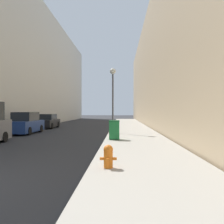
# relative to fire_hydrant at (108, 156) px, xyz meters

# --- Properties ---
(sidewalk_right) EXTENTS (3.93, 60.00, 0.14)m
(sidewalk_right) POSITION_rel_fire_hydrant_xyz_m (1.35, 15.89, -0.44)
(sidewalk_right) COLOR #9E998E
(sidewalk_right) RESTS_ON ground
(building_right_stone) EXTENTS (12.00, 60.00, 13.70)m
(building_right_stone) POSITION_rel_fire_hydrant_xyz_m (9.41, 23.89, 6.34)
(building_right_stone) COLOR tan
(building_right_stone) RESTS_ON ground
(fire_hydrant) EXTENTS (0.52, 0.40, 0.71)m
(fire_hydrant) POSITION_rel_fire_hydrant_xyz_m (0.00, 0.00, 0.00)
(fire_hydrant) COLOR orange
(fire_hydrant) RESTS_ON sidewalk_right
(trash_bin) EXTENTS (0.63, 0.61, 1.16)m
(trash_bin) POSITION_rel_fire_hydrant_xyz_m (-0.03, 7.51, 0.23)
(trash_bin) COLOR #1E7538
(trash_bin) RESTS_ON sidewalk_right
(lamppost) EXTENTS (0.46, 0.46, 5.09)m
(lamppost) POSITION_rel_fire_hydrant_xyz_m (-0.27, 12.00, 3.09)
(lamppost) COLOR #4C4C51
(lamppost) RESTS_ON sidewalk_right
(parked_sedan_near) EXTENTS (1.81, 4.59, 1.78)m
(parked_sedan_near) POSITION_rel_fire_hydrant_xyz_m (-7.50, 12.74, 0.29)
(parked_sedan_near) COLOR navy
(parked_sedan_near) RESTS_ON ground
(parked_sedan_far) EXTENTS (1.96, 4.30, 1.53)m
(parked_sedan_far) POSITION_rel_fire_hydrant_xyz_m (-7.69, 19.26, 0.19)
(parked_sedan_far) COLOR black
(parked_sedan_far) RESTS_ON ground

